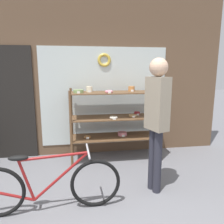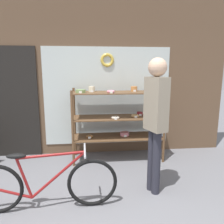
% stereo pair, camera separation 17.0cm
% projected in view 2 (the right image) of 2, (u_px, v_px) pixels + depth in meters
% --- Properties ---
extents(storefront_facade, '(5.17, 0.13, 3.45)m').
position_uv_depth(storefront_facade, '(95.00, 69.00, 4.22)').
color(storefront_facade, brown).
rests_on(storefront_facade, ground_plane).
extents(display_case, '(1.67, 0.54, 1.38)m').
position_uv_depth(display_case, '(117.00, 116.00, 4.03)').
color(display_case, brown).
rests_on(display_case, ground_plane).
extents(bicycle, '(1.73, 0.46, 0.75)m').
position_uv_depth(bicycle, '(45.00, 184.00, 2.60)').
color(bicycle, black).
rests_on(bicycle, ground_plane).
extents(pedestrian, '(0.27, 0.36, 1.82)m').
position_uv_depth(pedestrian, '(156.00, 115.00, 2.85)').
color(pedestrian, '#282833').
rests_on(pedestrian, ground_plane).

